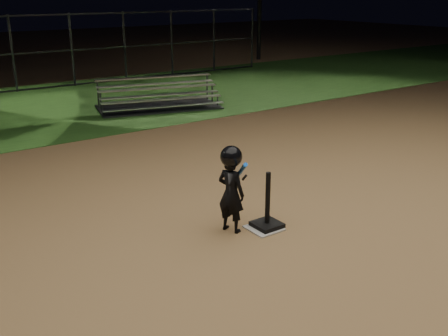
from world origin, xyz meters
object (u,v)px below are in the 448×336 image
home_plate (264,228)px  bleacher_right (159,102)px  child_batter (231,187)px  batting_tee (267,217)px

home_plate → bleacher_right: bearing=71.6°
home_plate → bleacher_right: 8.43m
home_plate → child_batter: child_batter is taller
batting_tee → home_plate: bearing=-176.2°
bleacher_right → batting_tee: bearing=-93.2°
home_plate → child_batter: 0.81m
home_plate → child_batter: (-0.42, 0.24, 0.66)m
child_batter → bleacher_right: (3.07, 7.76, -0.50)m
home_plate → bleacher_right: size_ratio=0.12×
home_plate → batting_tee: size_ratio=0.54×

